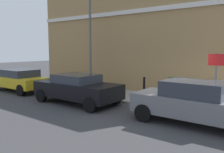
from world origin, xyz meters
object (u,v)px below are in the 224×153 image
Objects in this scene: car_black at (77,88)px; lamppost at (90,37)px; car_yellow at (19,80)px; utility_cabinet at (175,90)px; street_sign at (216,74)px; bollard_near_cabinet at (144,86)px; car_grey at (195,102)px.

lamppost is (2.69, 1.58, 2.56)m from car_black.
car_yellow is 9.44m from utility_cabinet.
bollard_near_cabinet is at bearing 73.49° from street_sign.
car_yellow is at bearing 104.54° from utility_cabinet.
car_grey is 10.79m from car_yellow.
bollard_near_cabinet is at bearing -129.48° from car_black.
street_sign is at bearing -116.80° from utility_cabinet.
car_yellow reaches higher than utility_cabinet.
car_black is 5.27m from car_yellow.
car_black is 4.17× the size of bollard_near_cabinet.
utility_cabinet is at bearing -54.93° from car_grey.
car_yellow reaches higher than bollard_near_cabinet.
car_grey is 2.88m from utility_cabinet.
utility_cabinet is 0.20× the size of lamppost.
car_grey reaches higher than utility_cabinet.
lamppost is (2.50, 7.10, 2.52)m from car_grey.
lamppost is at bearing 81.30° from street_sign.
car_black is 6.11m from street_sign.
car_grey is 0.74× the size of lamppost.
lamppost is (2.52, -3.69, 2.59)m from car_yellow.
bollard_near_cabinet is (2.46, 3.36, -0.07)m from car_grey.
lamppost is at bearing 88.48° from utility_cabinet.
car_black is 0.76× the size of lamppost.
car_grey is at bearing 179.82° from car_yellow.
car_yellow is at bearing 124.30° from lamppost.
car_black is (-0.19, 5.52, -0.04)m from car_grey.
car_grey is 1.84× the size of street_sign.
street_sign reaches higher than utility_cabinet.
car_black is at bearing 104.92° from street_sign.
car_grey is at bearing -178.31° from car_black.
lamppost is at bearing -19.24° from car_grey.
bollard_near_cabinet is 3.96m from street_sign.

